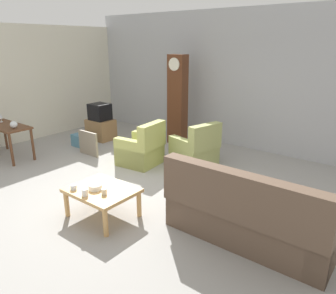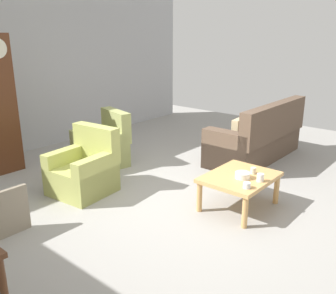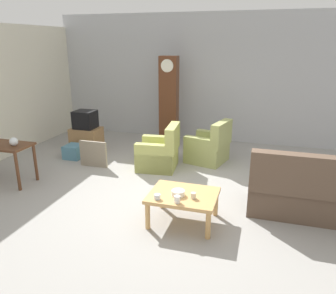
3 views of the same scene
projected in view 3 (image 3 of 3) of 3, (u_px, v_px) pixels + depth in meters
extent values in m
plane|color=#999691|center=(174.00, 195.00, 5.60)|extent=(10.40, 10.40, 0.00)
cube|color=#ADAFB5|center=(213.00, 79.00, 8.39)|extent=(8.40, 0.16, 3.20)
cube|color=brown|center=(320.00, 201.00, 4.93)|extent=(2.10, 0.84, 0.44)
cube|color=brown|center=(329.00, 178.00, 4.44)|extent=(2.10, 0.20, 0.60)
cube|color=brown|center=(257.00, 186.00, 5.15)|extent=(0.24, 0.84, 0.68)
cube|color=#C6B284|center=(289.00, 172.00, 4.98)|extent=(0.37, 0.15, 0.36)
cube|color=tan|center=(157.00, 159.00, 6.77)|extent=(0.84, 0.84, 0.40)
cube|color=tan|center=(173.00, 138.00, 6.57)|extent=(0.26, 0.77, 0.52)
cube|color=tan|center=(160.00, 150.00, 7.02)|extent=(0.77, 0.24, 0.60)
cube|color=tan|center=(154.00, 159.00, 6.45)|extent=(0.77, 0.24, 0.60)
cube|color=tan|center=(207.00, 152.00, 7.15)|extent=(0.92, 0.92, 0.40)
cube|color=tan|center=(221.00, 134.00, 6.85)|extent=(0.36, 0.78, 0.52)
cube|color=tan|center=(212.00, 144.00, 7.36)|extent=(0.78, 0.34, 0.60)
cube|color=tan|center=(201.00, 152.00, 6.87)|extent=(0.78, 0.34, 0.60)
cube|color=tan|center=(183.00, 195.00, 4.66)|extent=(0.96, 0.76, 0.05)
cylinder|color=tan|center=(148.00, 216.00, 4.55)|extent=(0.07, 0.07, 0.39)
cylinder|color=tan|center=(208.00, 225.00, 4.32)|extent=(0.07, 0.07, 0.39)
cylinder|color=tan|center=(162.00, 196.00, 5.14)|extent=(0.07, 0.07, 0.39)
cylinder|color=tan|center=(216.00, 203.00, 4.91)|extent=(0.07, 0.07, 0.39)
cylinder|color=#56331E|center=(18.00, 172.00, 5.69)|extent=(0.06, 0.06, 0.70)
cylinder|color=#56331E|center=(35.00, 163.00, 6.12)|extent=(0.06, 0.06, 0.70)
cube|color=#562D19|center=(169.00, 102.00, 8.08)|extent=(0.44, 0.28, 2.18)
cylinder|color=silver|center=(167.00, 66.00, 7.67)|extent=(0.30, 0.02, 0.30)
cube|color=#997047|center=(87.00, 138.00, 7.95)|extent=(0.68, 0.52, 0.52)
cube|color=black|center=(85.00, 119.00, 7.81)|extent=(0.48, 0.44, 0.42)
cube|color=gray|center=(93.00, 154.00, 6.82)|extent=(0.60, 0.05, 0.55)
cube|color=teal|center=(74.00, 151.00, 7.37)|extent=(0.37, 0.41, 0.30)
sphere|color=silver|center=(14.00, 142.00, 5.80)|extent=(0.15, 0.15, 0.15)
cylinder|color=white|center=(177.00, 199.00, 4.38)|extent=(0.09, 0.09, 0.10)
cylinder|color=silver|center=(157.00, 197.00, 4.49)|extent=(0.09, 0.09, 0.07)
cylinder|color=beige|center=(193.00, 196.00, 4.51)|extent=(0.07, 0.07, 0.08)
cylinder|color=white|center=(178.00, 193.00, 4.60)|extent=(0.19, 0.19, 0.08)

